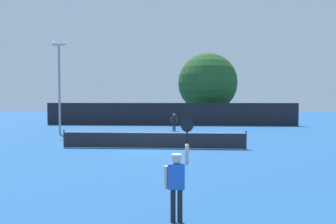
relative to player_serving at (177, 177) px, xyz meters
name	(u,v)px	position (x,y,z in m)	size (l,w,h in m)	color
ground_plane	(153,148)	(-1.76, 10.82, -1.05)	(120.00, 120.00, 0.00)	#235693
tennis_net	(153,140)	(-1.76, 10.82, -0.54)	(10.85, 0.08, 1.07)	#232328
perimeter_fence	(170,114)	(-1.76, 27.53, 0.22)	(28.48, 0.12, 2.54)	black
player_serving	(177,177)	(0.00, 0.00, 0.00)	(0.68, 0.38, 2.42)	blue
player_receiving	(174,121)	(-0.99, 21.07, -0.09)	(0.57, 0.23, 1.57)	black
tennis_ball	(106,151)	(-4.25, 9.64, -1.01)	(0.07, 0.07, 0.07)	#CCE033
light_pole	(59,81)	(-10.37, 17.76, 3.35)	(1.18, 0.28, 7.69)	gray
large_tree	(208,83)	(2.87, 33.29, 4.06)	(7.72, 7.72, 8.98)	brown
parked_car_near	(185,115)	(-0.05, 34.72, -0.27)	(2.16, 4.31, 1.69)	white
parked_car_mid	(250,116)	(8.58, 34.45, -0.27)	(2.41, 4.40, 1.69)	white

